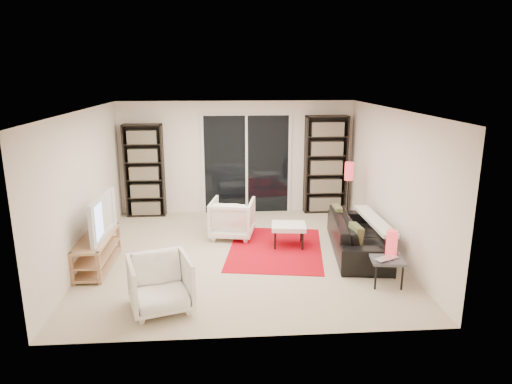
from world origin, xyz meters
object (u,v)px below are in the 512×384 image
tv_stand (97,251)px  side_table (387,261)px  bookshelf_left (145,171)px  armchair_back (232,218)px  ottoman (289,227)px  armchair_front (160,284)px  floor_lamp (349,178)px  sofa (358,235)px  bookshelf_right (326,165)px

tv_stand → side_table: 4.40m
bookshelf_left → armchair_back: (1.80, -1.46, -0.62)m
bookshelf_left → tv_stand: (-0.34, -2.69, -0.71)m
ottoman → side_table: size_ratio=1.24×
armchair_back → bookshelf_left: bearing=-27.8°
bookshelf_left → armchair_front: bearing=-78.6°
tv_stand → armchair_front: armchair_front is taller
bookshelf_left → floor_lamp: (4.08, -1.03, 0.00)m
floor_lamp → tv_stand: bearing=-159.4°
floor_lamp → side_table: bearing=-92.6°
sofa → floor_lamp: bearing=-0.2°
armchair_back → side_table: size_ratio=1.53×
bookshelf_right → tv_stand: bearing=-147.3°
tv_stand → bookshelf_right: bearing=32.7°
tv_stand → sofa: bearing=4.2°
tv_stand → sofa: (4.24, 0.31, 0.04)m
ottoman → armchair_front: bearing=-133.1°
bookshelf_left → tv_stand: bearing=-97.1°
armchair_back → armchair_front: 2.81m
bookshelf_left → sofa: (3.91, -2.37, -0.67)m
armchair_back → floor_lamp: size_ratio=0.61×
armchair_front → bookshelf_left: bearing=84.0°
bookshelf_right → floor_lamp: size_ratio=1.62×
bookshelf_left → tv_stand: 2.80m
armchair_back → side_table: (2.16, -2.14, -0.00)m
tv_stand → side_table: tv_stand is taller
ottoman → side_table: same height
armchair_back → armchair_front: bearing=80.9°
sofa → armchair_front: 3.53m
bookshelf_right → armchair_back: (-2.05, -1.46, -0.69)m
armchair_back → floor_lamp: 2.40m
sofa → armchair_front: size_ratio=2.71×
bookshelf_left → side_table: size_ratio=3.80×
sofa → ottoman: (-1.13, 0.36, 0.04)m
ottoman → bookshelf_left: bearing=144.0°
sofa → floor_lamp: 1.51m
armchair_back → armchair_front: size_ratio=1.02×
sofa → armchair_front: bearing=126.4°
bookshelf_left → armchair_front: (0.82, -4.10, -0.62)m
side_table → tv_stand: bearing=168.0°
sofa → floor_lamp: floor_lamp is taller
sofa → armchair_back: size_ratio=2.66×
tv_stand → armchair_back: size_ratio=1.74×
bookshelf_left → tv_stand: size_ratio=1.42×
bookshelf_left → side_table: bearing=-42.2°
sofa → floor_lamp: (0.17, 1.34, 0.67)m
tv_stand → armchair_front: bearing=-50.5°
bookshelf_left → bookshelf_right: 3.85m
bookshelf_right → floor_lamp: bookshelf_right is taller
bookshelf_right → armchair_back: bookshelf_right is taller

